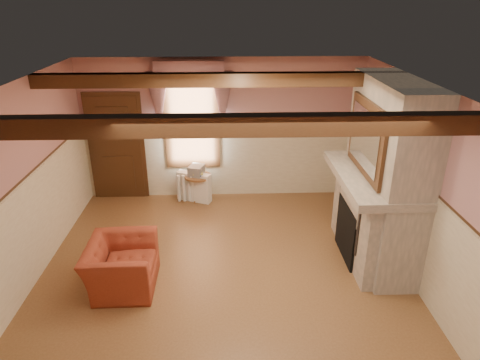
{
  "coord_description": "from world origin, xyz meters",
  "views": [
    {
      "loc": [
        0.06,
        -5.16,
        3.85
      ],
      "look_at": [
        0.27,
        0.8,
        1.26
      ],
      "focal_mm": 32.0,
      "sensor_mm": 36.0,
      "label": 1
    }
  ],
  "objects_px": {
    "oil_lamp": "(363,152)",
    "bowl": "(379,176)",
    "side_table": "(198,188)",
    "radiator": "(194,187)",
    "armchair": "(121,265)",
    "mantel_clock": "(363,154)"
  },
  "relations": [
    {
      "from": "oil_lamp",
      "to": "bowl",
      "type": "bearing_deg",
      "value": -90.0
    },
    {
      "from": "side_table",
      "to": "bowl",
      "type": "relative_size",
      "value": 1.56
    },
    {
      "from": "bowl",
      "to": "radiator",
      "type": "bearing_deg",
      "value": 140.93
    },
    {
      "from": "armchair",
      "to": "radiator",
      "type": "height_order",
      "value": "armchair"
    },
    {
      "from": "bowl",
      "to": "mantel_clock",
      "type": "distance_m",
      "value": 0.78
    },
    {
      "from": "side_table",
      "to": "oil_lamp",
      "type": "distance_m",
      "value": 3.4
    },
    {
      "from": "bowl",
      "to": "mantel_clock",
      "type": "xyz_separation_m",
      "value": [
        0.0,
        0.78,
        0.06
      ]
    },
    {
      "from": "armchair",
      "to": "mantel_clock",
      "type": "relative_size",
      "value": 4.38
    },
    {
      "from": "mantel_clock",
      "to": "side_table",
      "type": "bearing_deg",
      "value": 151.03
    },
    {
      "from": "bowl",
      "to": "mantel_clock",
      "type": "height_order",
      "value": "mantel_clock"
    },
    {
      "from": "armchair",
      "to": "radiator",
      "type": "relative_size",
      "value": 1.5
    },
    {
      "from": "bowl",
      "to": "oil_lamp",
      "type": "xyz_separation_m",
      "value": [
        0.0,
        0.78,
        0.1
      ]
    },
    {
      "from": "side_table",
      "to": "bowl",
      "type": "xyz_separation_m",
      "value": [
        2.75,
        -2.3,
        1.19
      ]
    },
    {
      "from": "radiator",
      "to": "mantel_clock",
      "type": "relative_size",
      "value": 2.92
    },
    {
      "from": "side_table",
      "to": "bowl",
      "type": "distance_m",
      "value": 3.78
    },
    {
      "from": "armchair",
      "to": "radiator",
      "type": "xyz_separation_m",
      "value": [
        0.84,
        2.76,
        -0.04
      ]
    },
    {
      "from": "side_table",
      "to": "oil_lamp",
      "type": "height_order",
      "value": "oil_lamp"
    },
    {
      "from": "oil_lamp",
      "to": "mantel_clock",
      "type": "bearing_deg",
      "value": -90.0
    },
    {
      "from": "armchair",
      "to": "side_table",
      "type": "xyz_separation_m",
      "value": [
        0.93,
        2.76,
        -0.07
      ]
    },
    {
      "from": "armchair",
      "to": "side_table",
      "type": "bearing_deg",
      "value": -19.45
    },
    {
      "from": "radiator",
      "to": "oil_lamp",
      "type": "distance_m",
      "value": 3.46
    },
    {
      "from": "mantel_clock",
      "to": "radiator",
      "type": "bearing_deg",
      "value": 151.78
    }
  ]
}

